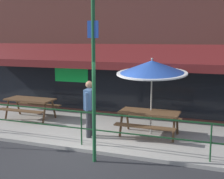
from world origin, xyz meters
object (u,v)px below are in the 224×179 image
object	(u,v)px
patio_umbrella_centre	(152,68)
street_sign_pole	(94,69)
picnic_table_left	(30,103)
pedestrian_walking	(89,106)
picnic_table_centre	(149,117)

from	to	relation	value
patio_umbrella_centre	street_sign_pole	world-z (taller)	street_sign_pole
street_sign_pole	picnic_table_left	bearing A→B (deg)	144.66
picnic_table_left	patio_umbrella_centre	distance (m)	4.84
picnic_table_left	pedestrian_walking	bearing A→B (deg)	-21.39
picnic_table_left	picnic_table_centre	distance (m)	4.63
picnic_table_centre	patio_umbrella_centre	size ratio (longest dim) A/B	0.76
picnic_table_left	picnic_table_centre	xyz separation A→B (m)	(4.61, -0.44, 0.00)
picnic_table_left	pedestrian_walking	world-z (taller)	pedestrian_walking
patio_umbrella_centre	pedestrian_walking	bearing A→B (deg)	-151.39
picnic_table_left	street_sign_pole	size ratio (longest dim) A/B	0.40
picnic_table_left	picnic_table_centre	bearing A→B (deg)	-5.46
patio_umbrella_centre	pedestrian_walking	size ratio (longest dim) A/B	1.39
picnic_table_left	street_sign_pole	world-z (taller)	street_sign_pole
street_sign_pole	picnic_table_centre	bearing A→B (deg)	69.13
pedestrian_walking	street_sign_pole	world-z (taller)	street_sign_pole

